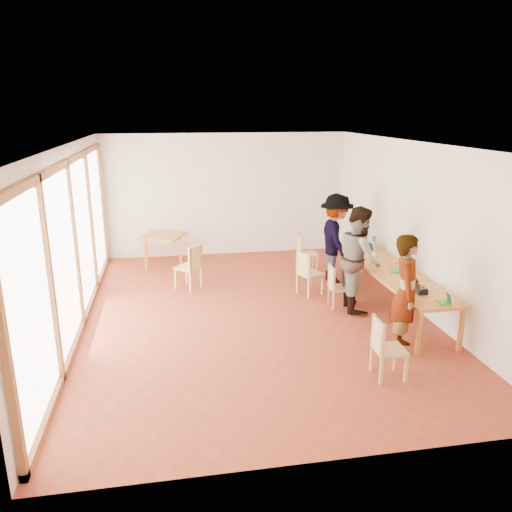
% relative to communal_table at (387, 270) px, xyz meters
% --- Properties ---
extents(ground, '(8.00, 8.00, 0.00)m').
position_rel_communal_table_xyz_m(ground, '(-2.50, 0.04, -0.70)').
color(ground, brown).
rests_on(ground, ground).
extents(wall_back, '(6.00, 0.10, 3.00)m').
position_rel_communal_table_xyz_m(wall_back, '(-2.50, 4.04, 0.80)').
color(wall_back, white).
rests_on(wall_back, ground).
extents(wall_front, '(6.00, 0.10, 3.00)m').
position_rel_communal_table_xyz_m(wall_front, '(-2.50, -3.96, 0.80)').
color(wall_front, white).
rests_on(wall_front, ground).
extents(wall_right, '(0.10, 8.00, 3.00)m').
position_rel_communal_table_xyz_m(wall_right, '(0.50, 0.04, 0.80)').
color(wall_right, white).
rests_on(wall_right, ground).
extents(window_wall, '(0.10, 8.00, 3.00)m').
position_rel_communal_table_xyz_m(window_wall, '(-5.46, 0.04, 0.80)').
color(window_wall, white).
rests_on(window_wall, ground).
extents(ceiling, '(6.00, 8.00, 0.04)m').
position_rel_communal_table_xyz_m(ceiling, '(-2.50, 0.04, 2.32)').
color(ceiling, white).
rests_on(ceiling, wall_back).
extents(communal_table, '(0.80, 4.00, 0.75)m').
position_rel_communal_table_xyz_m(communal_table, '(0.00, 0.00, 0.00)').
color(communal_table, '#C77B2C').
rests_on(communal_table, ground).
extents(side_table, '(0.90, 0.90, 0.75)m').
position_rel_communal_table_xyz_m(side_table, '(-4.09, 3.24, -0.03)').
color(side_table, '#C77B2C').
rests_on(side_table, ground).
extents(chair_near, '(0.42, 0.42, 0.46)m').
position_rel_communal_table_xyz_m(chair_near, '(-1.14, -2.46, -0.17)').
color(chair_near, tan).
rests_on(chair_near, ground).
extents(chair_mid, '(0.39, 0.39, 0.43)m').
position_rel_communal_table_xyz_m(chair_mid, '(-0.95, 0.07, -0.21)').
color(chair_mid, tan).
rests_on(chair_mid, ground).
extents(chair_far, '(0.55, 0.55, 0.47)m').
position_rel_communal_table_xyz_m(chair_far, '(-1.30, 0.81, -0.16)').
color(chair_far, tan).
rests_on(chair_far, ground).
extents(chair_empty, '(0.43, 0.43, 0.46)m').
position_rel_communal_table_xyz_m(chair_empty, '(-0.97, 2.24, -0.17)').
color(chair_empty, tan).
rests_on(chair_empty, ground).
extents(chair_spare, '(0.61, 0.61, 0.50)m').
position_rel_communal_table_xyz_m(chair_spare, '(-3.50, 1.53, -0.13)').
color(chair_spare, tan).
rests_on(chair_spare, ground).
extents(person_near, '(0.67, 0.78, 1.81)m').
position_rel_communal_table_xyz_m(person_near, '(-0.48, -1.70, 0.20)').
color(person_near, gray).
rests_on(person_near, ground).
extents(person_mid, '(0.83, 1.01, 1.91)m').
position_rel_communal_table_xyz_m(person_mid, '(-0.56, -0.01, 0.25)').
color(person_mid, gray).
rests_on(person_mid, ground).
extents(person_far, '(0.75, 1.25, 1.89)m').
position_rel_communal_table_xyz_m(person_far, '(-0.50, 1.46, 0.24)').
color(person_far, gray).
rests_on(person_far, ground).
extents(laptop_near, '(0.21, 0.23, 0.18)m').
position_rel_communal_table_xyz_m(laptop_near, '(0.13, -1.80, 0.10)').
color(laptop_near, green).
rests_on(laptop_near, communal_table).
extents(laptop_mid, '(0.27, 0.29, 0.20)m').
position_rel_communal_table_xyz_m(laptop_mid, '(0.09, -0.25, 0.10)').
color(laptop_mid, green).
rests_on(laptop_mid, communal_table).
extents(laptop_far, '(0.24, 0.25, 0.18)m').
position_rel_communal_table_xyz_m(laptop_far, '(0.14, 1.19, 0.10)').
color(laptop_far, green).
rests_on(laptop_far, communal_table).
extents(yellow_mug, '(0.13, 0.13, 0.10)m').
position_rel_communal_table_xyz_m(yellow_mug, '(-0.01, -1.33, 0.09)').
color(yellow_mug, yellow).
rests_on(yellow_mug, communal_table).
extents(green_bottle, '(0.07, 0.07, 0.28)m').
position_rel_communal_table_xyz_m(green_bottle, '(0.23, 1.20, 0.19)').
color(green_bottle, '#187C38').
rests_on(green_bottle, communal_table).
extents(clear_glass, '(0.07, 0.07, 0.09)m').
position_rel_communal_table_xyz_m(clear_glass, '(0.09, 1.81, 0.09)').
color(clear_glass, silver).
rests_on(clear_glass, communal_table).
extents(condiment_cup, '(0.08, 0.08, 0.06)m').
position_rel_communal_table_xyz_m(condiment_cup, '(0.07, 0.79, 0.08)').
color(condiment_cup, white).
rests_on(condiment_cup, communal_table).
extents(pink_phone, '(0.05, 0.10, 0.01)m').
position_rel_communal_table_xyz_m(pink_phone, '(0.30, 0.26, 0.05)').
color(pink_phone, '#ED4190').
rests_on(pink_phone, communal_table).
extents(black_pouch, '(0.16, 0.26, 0.09)m').
position_rel_communal_table_xyz_m(black_pouch, '(-0.05, -1.32, 0.09)').
color(black_pouch, black).
rests_on(black_pouch, communal_table).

